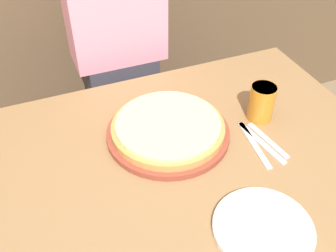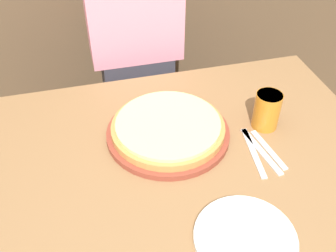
{
  "view_description": "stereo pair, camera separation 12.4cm",
  "coord_description": "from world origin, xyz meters",
  "px_view_note": "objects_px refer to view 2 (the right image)",
  "views": [
    {
      "loc": [
        -0.39,
        -0.75,
        1.63
      ],
      "look_at": [
        -0.04,
        0.12,
        0.82
      ],
      "focal_mm": 42.0,
      "sensor_mm": 36.0,
      "label": 1
    },
    {
      "loc": [
        -0.27,
        -0.79,
        1.63
      ],
      "look_at": [
        -0.04,
        0.12,
        0.82
      ],
      "focal_mm": 42.0,
      "sensor_mm": 36.0,
      "label": 2
    }
  ],
  "objects_px": {
    "beer_glass": "(267,109)",
    "fork": "(253,152)",
    "diner_person": "(137,71)",
    "dinner_plate": "(245,238)",
    "pizza_on_board": "(168,129)",
    "spoon": "(268,149)",
    "dinner_knife": "(261,151)"
  },
  "relations": [
    {
      "from": "beer_glass",
      "to": "dinner_plate",
      "type": "height_order",
      "value": "beer_glass"
    },
    {
      "from": "fork",
      "to": "spoon",
      "type": "bearing_deg",
      "value": -0.0
    },
    {
      "from": "beer_glass",
      "to": "dinner_plate",
      "type": "bearing_deg",
      "value": -120.7
    },
    {
      "from": "spoon",
      "to": "dinner_knife",
      "type": "bearing_deg",
      "value": -180.0
    },
    {
      "from": "pizza_on_board",
      "to": "spoon",
      "type": "xyz_separation_m",
      "value": [
        0.28,
        -0.14,
        -0.02
      ]
    },
    {
      "from": "dinner_plate",
      "to": "pizza_on_board",
      "type": "bearing_deg",
      "value": 101.69
    },
    {
      "from": "pizza_on_board",
      "to": "beer_glass",
      "type": "height_order",
      "value": "beer_glass"
    },
    {
      "from": "fork",
      "to": "dinner_plate",
      "type": "bearing_deg",
      "value": -117.59
    },
    {
      "from": "pizza_on_board",
      "to": "fork",
      "type": "bearing_deg",
      "value": -31.4
    },
    {
      "from": "pizza_on_board",
      "to": "beer_glass",
      "type": "relative_size",
      "value": 3.15
    },
    {
      "from": "dinner_plate",
      "to": "spoon",
      "type": "xyz_separation_m",
      "value": [
        0.2,
        0.28,
        -0.01
      ]
    },
    {
      "from": "dinner_knife",
      "to": "spoon",
      "type": "relative_size",
      "value": 1.17
    },
    {
      "from": "pizza_on_board",
      "to": "fork",
      "type": "relative_size",
      "value": 1.82
    },
    {
      "from": "pizza_on_board",
      "to": "fork",
      "type": "distance_m",
      "value": 0.28
    },
    {
      "from": "dinner_knife",
      "to": "spoon",
      "type": "bearing_deg",
      "value": 0.0
    },
    {
      "from": "beer_glass",
      "to": "diner_person",
      "type": "relative_size",
      "value": 0.09
    },
    {
      "from": "beer_glass",
      "to": "fork",
      "type": "bearing_deg",
      "value": -127.61
    },
    {
      "from": "spoon",
      "to": "diner_person",
      "type": "height_order",
      "value": "diner_person"
    },
    {
      "from": "dinner_knife",
      "to": "diner_person",
      "type": "bearing_deg",
      "value": 109.89
    },
    {
      "from": "pizza_on_board",
      "to": "dinner_plate",
      "type": "height_order",
      "value": "pizza_on_board"
    },
    {
      "from": "fork",
      "to": "diner_person",
      "type": "xyz_separation_m",
      "value": [
        -0.23,
        0.71,
        -0.11
      ]
    },
    {
      "from": "dinner_plate",
      "to": "diner_person",
      "type": "bearing_deg",
      "value": 94.95
    },
    {
      "from": "pizza_on_board",
      "to": "fork",
      "type": "height_order",
      "value": "pizza_on_board"
    },
    {
      "from": "fork",
      "to": "spoon",
      "type": "distance_m",
      "value": 0.05
    },
    {
      "from": "beer_glass",
      "to": "fork",
      "type": "height_order",
      "value": "beer_glass"
    },
    {
      "from": "dinner_plate",
      "to": "diner_person",
      "type": "relative_size",
      "value": 0.19
    },
    {
      "from": "spoon",
      "to": "diner_person",
      "type": "xyz_separation_m",
      "value": [
        -0.28,
        0.71,
        -0.11
      ]
    },
    {
      "from": "beer_glass",
      "to": "dinner_knife",
      "type": "height_order",
      "value": "beer_glass"
    },
    {
      "from": "dinner_plate",
      "to": "fork",
      "type": "xyz_separation_m",
      "value": [
        0.15,
        0.28,
        -0.01
      ]
    },
    {
      "from": "fork",
      "to": "dinner_knife",
      "type": "distance_m",
      "value": 0.02
    },
    {
      "from": "dinner_plate",
      "to": "fork",
      "type": "distance_m",
      "value": 0.32
    },
    {
      "from": "pizza_on_board",
      "to": "diner_person",
      "type": "bearing_deg",
      "value": 89.84
    }
  ]
}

